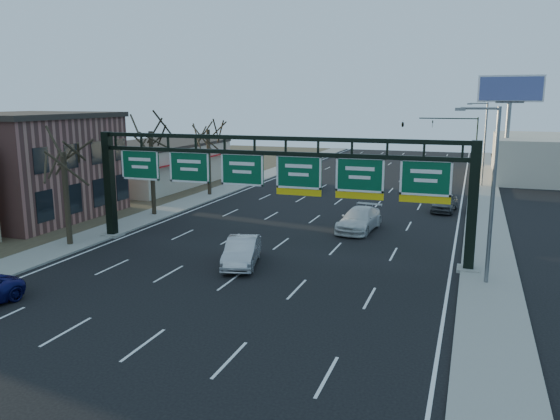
% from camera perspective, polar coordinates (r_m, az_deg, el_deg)
% --- Properties ---
extents(ground, '(160.00, 160.00, 0.00)m').
position_cam_1_polar(ground, '(27.17, -7.02, -8.69)').
color(ground, black).
rests_on(ground, ground).
extents(sidewalk_left, '(3.00, 120.00, 0.12)m').
position_cam_1_polar(sidewalk_left, '(50.07, -9.94, 0.65)').
color(sidewalk_left, gray).
rests_on(sidewalk_left, ground).
extents(sidewalk_right, '(3.00, 120.00, 0.12)m').
position_cam_1_polar(sidewalk_right, '(43.75, 20.73, -1.50)').
color(sidewalk_right, gray).
rests_on(sidewalk_right, ground).
extents(dirt_strip_left, '(21.00, 120.00, 0.06)m').
position_cam_1_polar(dirt_strip_left, '(57.01, -20.68, 1.36)').
color(dirt_strip_left, '#473D2B').
rests_on(dirt_strip_left, ground).
extents(lane_markings, '(21.60, 120.00, 0.01)m').
position_cam_1_polar(lane_markings, '(45.25, 4.34, -0.43)').
color(lane_markings, white).
rests_on(lane_markings, ground).
extents(sign_gantry, '(24.60, 1.20, 7.20)m').
position_cam_1_polar(sign_gantry, '(33.12, -0.78, 3.33)').
color(sign_gantry, black).
rests_on(sign_gantry, ground).
extents(brick_block, '(10.40, 12.40, 8.30)m').
position_cam_1_polar(brick_block, '(47.53, -24.76, 4.20)').
color(brick_block, '#9D5C55').
rests_on(brick_block, ground).
extents(cream_strip, '(10.90, 18.40, 4.70)m').
position_cam_1_polar(cream_strip, '(61.79, -12.95, 4.73)').
color(cream_strip, beige).
rests_on(cream_strip, ground).
extents(building_right_distant, '(12.00, 20.00, 5.00)m').
position_cam_1_polar(building_right_distant, '(73.54, 26.18, 4.99)').
color(building_right_distant, beige).
rests_on(building_right_distant, ground).
extents(tree_gantry, '(3.60, 3.60, 8.48)m').
position_cam_1_polar(tree_gantry, '(36.99, -21.86, 7.24)').
color(tree_gantry, black).
rests_on(tree_gantry, sidewalk_left).
extents(tree_mid, '(3.60, 3.60, 9.24)m').
position_cam_1_polar(tree_mid, '(44.95, -13.45, 9.30)').
color(tree_mid, black).
rests_on(tree_mid, sidewalk_left).
extents(tree_far, '(3.60, 3.60, 8.86)m').
position_cam_1_polar(tree_far, '(53.63, -7.56, 9.42)').
color(tree_far, black).
rests_on(tree_far, sidewalk_left).
extents(streetlight_near, '(2.15, 0.22, 9.00)m').
position_cam_1_polar(streetlight_near, '(29.07, 21.15, 2.31)').
color(streetlight_near, slate).
rests_on(streetlight_near, sidewalk_right).
extents(streetlight_far, '(2.15, 0.22, 9.00)m').
position_cam_1_polar(streetlight_far, '(62.89, 20.51, 6.90)').
color(streetlight_far, slate).
rests_on(streetlight_far, sidewalk_right).
extents(billboard_right, '(7.00, 0.50, 12.00)m').
position_cam_1_polar(billboard_right, '(67.81, 22.88, 10.39)').
color(billboard_right, slate).
rests_on(billboard_right, ground).
extents(traffic_signal_mast, '(10.16, 0.54, 7.00)m').
position_cam_1_polar(traffic_signal_mast, '(78.06, 15.40, 8.27)').
color(traffic_signal_mast, black).
rests_on(traffic_signal_mast, ground).
extents(car_silver_sedan, '(2.86, 5.10, 1.59)m').
position_cam_1_polar(car_silver_sedan, '(31.31, -4.01, -4.36)').
color(car_silver_sedan, '#A9AAAE').
rests_on(car_silver_sedan, ground).
extents(car_white_wagon, '(2.78, 5.79, 1.63)m').
position_cam_1_polar(car_white_wagon, '(39.82, 8.29, -0.98)').
color(car_white_wagon, silver).
rests_on(car_white_wagon, ground).
extents(car_grey_far, '(2.22, 4.60, 1.52)m').
position_cam_1_polar(car_grey_far, '(48.24, 16.82, 0.76)').
color(car_grey_far, '#45474A').
rests_on(car_grey_far, ground).
extents(car_silver_distant, '(1.70, 4.55, 1.49)m').
position_cam_1_polar(car_silver_distant, '(57.13, 3.10, 2.83)').
color(car_silver_distant, '#B5B5BA').
rests_on(car_silver_distant, ground).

